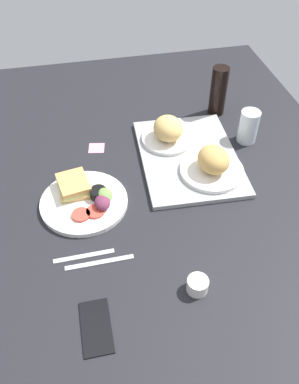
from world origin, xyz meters
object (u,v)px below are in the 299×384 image
Objects in this scene: knife at (100,262)px; cell_phone at (96,327)px; fork at (84,256)px; sticky_note at (97,148)px; serving_tray at (189,157)px; drinking_glass at (248,127)px; bread_plate_near at (168,132)px; bread_plate_far at (213,164)px; espresso_cup at (198,285)px; soda_bottle at (218,91)px; plate_with_salad at (85,198)px.

cell_phone is (18.53, -3.07, 0.15)cm from knife.
fork is 21.55cm from cell_phone.
knife is at bearing -5.66° from sticky_note.
serving_tray is 24.89cm from drinking_glass.
bread_plate_far is (19.61, 10.26, -0.28)cm from bread_plate_near.
knife is at bearing -33.24° from bread_plate_near.
drinking_glass is 67.14cm from espresso_cup.
serving_tray is at bearing -36.01° from soda_bottle.
fork is at bearing -57.76° from drinking_glass.
bread_plate_near reaches higher than knife.
bread_plate_far is at bearing 94.90° from plate_with_salad.
cell_phone is at bearing -79.39° from espresso_cup.
plate_with_salad is at bearing -13.96° from sticky_note.
plate_with_salad is at bearing -55.07° from soda_bottle.
fork is (-16.51, -27.74, -1.75)cm from espresso_cup.
espresso_cup is at bearing -22.93° from bread_plate_far.
fork is (40.11, -63.59, -5.88)cm from drinking_glass.
serving_tray is 3.67× the size of drinking_glass.
plate_with_salad is at bearing -54.26° from bread_plate_near.
soda_bottle is (-15.93, 23.78, 4.17)cm from bread_plate_near.
plate_with_salad is 1.41× the size of soda_bottle.
bread_plate_near is 0.99× the size of soda_bottle.
plate_with_salad is 44.98cm from espresso_cup.
soda_bottle is 1.02× the size of knife.
bread_plate_near is 73.86cm from cell_phone.
drinking_glass reaches higher than knife.
espresso_cup is (60.44, -7.02, -3.51)cm from bread_plate_near.
bread_plate_near is 1.33× the size of cell_phone.
soda_bottle reaches higher than sticky_note.
bread_plate_near reaches higher than fork.
soda_bottle is (-35.54, 13.52, 4.45)cm from bread_plate_far.
bread_plate_far is 1.25× the size of fork.
bread_plate_near is at bearing 83.38° from sticky_note.
espresso_cup is at bearing -31.63° from fork.
drinking_glass is (3.82, 28.83, 0.62)cm from bread_plate_near.
soda_bottle is 100.14cm from cell_phone.
fork is 5.00cm from knife.
bread_plate_far is at bearing 27.60° from bread_plate_near.
bread_plate_far is 51.40cm from fork.
soda_bottle is at bearing 144.92° from cell_phone.
knife is (3.00, 4.00, 0.00)cm from fork.
bread_plate_far is 1.48× the size of cell_phone.
knife is at bearing 3.82° from plate_with_salad.
espresso_cup is (50.83, -12.23, 1.20)cm from serving_tray.
espresso_cup is at bearing -32.34° from drinking_glass.
fork and knife have the same top height.
espresso_cup is 0.29× the size of knife.
cell_phone reaches higher than sticky_note.
knife is (27.32, -41.01, -4.98)cm from bread_plate_far.
drinking_glass is at bearing 130.37° from bread_plate_far.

